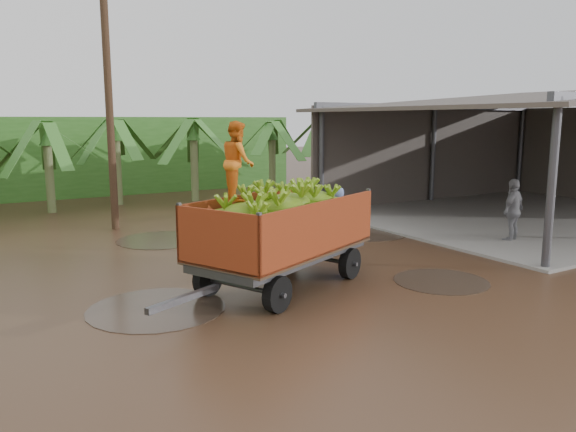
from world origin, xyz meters
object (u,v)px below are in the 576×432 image
object	(u,v)px
man_grey	(513,211)
utility_pole	(109,102)
banana_trailer	(281,228)
man_blue	(336,221)

from	to	relation	value
man_grey	utility_pole	world-z (taller)	utility_pole
banana_trailer	man_grey	distance (m)	7.87
man_blue	utility_pole	bearing A→B (deg)	-45.51
man_grey	man_blue	bearing A→B (deg)	-28.62
banana_trailer	man_grey	size ratio (longest dim) A/B	3.07
banana_trailer	utility_pole	bearing A→B (deg)	75.72
utility_pole	man_blue	bearing A→B (deg)	-58.12
man_grey	utility_pole	size ratio (longest dim) A/B	0.23
utility_pole	banana_trailer	bearing A→B (deg)	-80.28
man_blue	utility_pole	distance (m)	8.30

